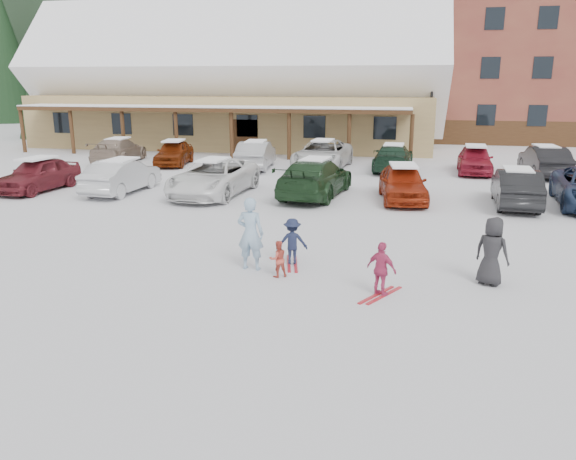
% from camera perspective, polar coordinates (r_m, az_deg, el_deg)
% --- Properties ---
extents(ground, '(160.00, 160.00, 0.00)m').
position_cam_1_polar(ground, '(13.76, -2.05, -5.03)').
color(ground, silver).
rests_on(ground, ground).
extents(day_lodge, '(29.12, 12.50, 10.38)m').
position_cam_1_polar(day_lodge, '(42.27, -5.35, 13.96)').
color(day_lodge, tan).
rests_on(day_lodge, ground).
extents(alpine_hotel, '(31.48, 14.01, 21.48)m').
position_cam_1_polar(alpine_hotel, '(51.94, 25.12, 18.05)').
color(alpine_hotel, brown).
rests_on(alpine_hotel, ground).
extents(lamp_post, '(0.50, 0.25, 6.19)m').
position_cam_1_polar(lamp_post, '(37.40, 14.36, 12.74)').
color(lamp_post, black).
rests_on(lamp_post, ground).
extents(conifer_0, '(4.40, 4.40, 10.20)m').
position_cam_1_polar(conifer_0, '(51.52, -23.81, 14.93)').
color(conifer_0, black).
rests_on(conifer_0, ground).
extents(conifer_2, '(5.28, 5.28, 12.24)m').
position_cam_1_polar(conifer_2, '(63.81, -20.69, 16.05)').
color(conifer_2, black).
rests_on(conifer_2, ground).
extents(conifer_3, '(3.96, 3.96, 9.18)m').
position_cam_1_polar(conifer_3, '(56.64, 14.86, 15.00)').
color(conifer_3, black).
rests_on(conifer_3, ground).
extents(adult_skier, '(0.71, 0.48, 1.89)m').
position_cam_1_polar(adult_skier, '(14.23, -3.83, -0.36)').
color(adult_skier, '#91B2CD').
rests_on(adult_skier, ground).
extents(toddler_red, '(0.57, 0.53, 0.92)m').
position_cam_1_polar(toddler_red, '(13.79, -1.03, -2.95)').
color(toddler_red, '#C64A3B').
rests_on(toddler_red, ground).
extents(child_navy, '(0.88, 0.62, 1.24)m').
position_cam_1_polar(child_navy, '(14.66, 0.43, -1.19)').
color(child_navy, '#181E39').
rests_on(child_navy, ground).
extents(skis_child_navy, '(0.49, 1.41, 0.03)m').
position_cam_1_polar(skis_child_navy, '(14.85, 0.43, -3.43)').
color(skis_child_navy, '#A81821').
rests_on(skis_child_navy, ground).
extents(child_magenta, '(0.79, 0.64, 1.26)m').
position_cam_1_polar(child_magenta, '(12.70, 9.48, -3.96)').
color(child_magenta, '#BF3664').
rests_on(child_magenta, ground).
extents(skis_child_magenta, '(0.88, 1.31, 0.03)m').
position_cam_1_polar(skis_child_magenta, '(12.91, 9.37, -6.54)').
color(skis_child_magenta, '#A81821').
rests_on(skis_child_magenta, ground).
extents(bystander_dark, '(0.96, 0.86, 1.65)m').
position_cam_1_polar(bystander_dark, '(14.01, 20.01, -2.04)').
color(bystander_dark, '#252427').
rests_on(bystander_dark, ground).
extents(parked_car_0, '(2.11, 4.35, 1.43)m').
position_cam_1_polar(parked_car_0, '(26.82, -24.04, 5.18)').
color(parked_car_0, maroon).
rests_on(parked_car_0, ground).
extents(parked_car_1, '(1.76, 4.43, 1.43)m').
position_cam_1_polar(parked_car_1, '(25.10, -16.55, 5.26)').
color(parked_car_1, '#BABBBF').
rests_on(parked_car_1, ground).
extents(parked_car_2, '(2.92, 5.61, 1.51)m').
position_cam_1_polar(parked_car_2, '(23.75, -7.57, 5.32)').
color(parked_car_2, white).
rests_on(parked_car_2, ground).
extents(parked_car_3, '(2.87, 5.62, 1.56)m').
position_cam_1_polar(parked_car_3, '(23.34, 2.78, 5.33)').
color(parked_car_3, '#1C391E').
rests_on(parked_car_3, ground).
extents(parked_car_4, '(2.18, 4.40, 1.44)m').
position_cam_1_polar(parked_car_4, '(22.93, 11.57, 4.72)').
color(parked_car_4, '#9D280F').
rests_on(parked_car_4, ground).
extents(parked_car_5, '(1.81, 4.44, 1.43)m').
position_cam_1_polar(parked_car_5, '(23.17, 22.17, 4.00)').
color(parked_car_5, black).
rests_on(parked_car_5, ground).
extents(parked_car_7, '(2.40, 5.01, 1.41)m').
position_cam_1_polar(parked_car_7, '(34.46, -16.83, 7.74)').
color(parked_car_7, gray).
rests_on(parked_car_7, ground).
extents(parked_car_8, '(2.21, 4.26, 1.39)m').
position_cam_1_polar(parked_car_8, '(32.70, -11.50, 7.70)').
color(parked_car_8, maroon).
rests_on(parked_car_8, ground).
extents(parked_car_9, '(1.94, 4.64, 1.49)m').
position_cam_1_polar(parked_car_9, '(30.78, -3.29, 7.63)').
color(parked_car_9, '#A4A5A8').
rests_on(parked_car_9, ground).
extents(parked_car_10, '(3.00, 5.76, 1.55)m').
position_cam_1_polar(parked_car_10, '(30.73, 3.53, 7.67)').
color(parked_car_10, silver).
rests_on(parked_car_10, ground).
extents(parked_car_11, '(2.19, 4.90, 1.40)m').
position_cam_1_polar(parked_car_11, '(30.48, 10.64, 7.23)').
color(parked_car_11, '#193624').
rests_on(parked_car_11, ground).
extents(parked_car_12, '(1.95, 4.28, 1.43)m').
position_cam_1_polar(parked_car_12, '(30.73, 18.45, 6.81)').
color(parked_car_12, maroon).
rests_on(parked_car_12, ground).
extents(parked_car_13, '(1.75, 4.64, 1.51)m').
position_cam_1_polar(parked_car_13, '(31.08, 24.61, 6.38)').
color(parked_car_13, black).
rests_on(parked_car_13, ground).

